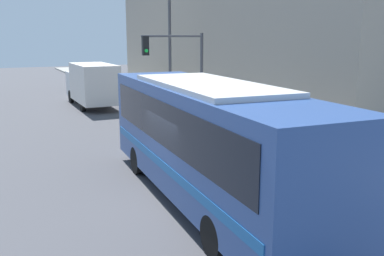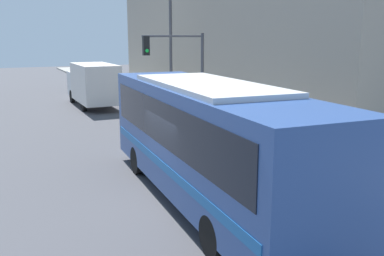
# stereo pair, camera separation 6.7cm
# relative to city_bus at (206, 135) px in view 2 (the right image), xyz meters

# --- Properties ---
(ground_plane) EXTENTS (120.00, 120.00, 0.00)m
(ground_plane) POSITION_rel_city_bus_xyz_m (-0.59, 0.24, -1.94)
(ground_plane) COLOR #47474C
(sidewalk) EXTENTS (2.87, 70.00, 0.18)m
(sidewalk) POSITION_rel_city_bus_xyz_m (5.34, 20.24, -1.85)
(sidewalk) COLOR gray
(sidewalk) RESTS_ON ground_plane
(building_facade) EXTENTS (6.00, 27.67, 11.26)m
(building_facade) POSITION_rel_city_bus_xyz_m (9.78, 15.08, 3.70)
(building_facade) COLOR #9E9384
(building_facade) RESTS_ON ground_plane
(city_bus) EXTENTS (3.11, 10.57, 3.38)m
(city_bus) POSITION_rel_city_bus_xyz_m (0.00, 0.00, 0.00)
(city_bus) COLOR #2D4C8C
(city_bus) RESTS_ON ground_plane
(delivery_truck) EXTENTS (2.23, 6.81, 2.86)m
(delivery_truck) POSITION_rel_city_bus_xyz_m (0.96, 18.21, -0.37)
(delivery_truck) COLOR silver
(delivery_truck) RESTS_ON ground_plane
(fire_hydrant) EXTENTS (0.22, 0.29, 0.75)m
(fire_hydrant) POSITION_rel_city_bus_xyz_m (4.51, 2.34, -1.39)
(fire_hydrant) COLOR #999999
(fire_hydrant) RESTS_ON sidewalk
(traffic_light_pole) EXTENTS (3.28, 0.35, 4.57)m
(traffic_light_pole) POSITION_rel_city_bus_xyz_m (3.45, 9.46, 1.42)
(traffic_light_pole) COLOR #47474C
(traffic_light_pole) RESTS_ON sidewalk
(parking_meter) EXTENTS (0.14, 0.14, 1.41)m
(parking_meter) POSITION_rel_city_bus_xyz_m (4.51, 8.91, -0.81)
(parking_meter) COLOR #47474C
(parking_meter) RESTS_ON sidewalk
(street_lamp) EXTENTS (2.96, 0.28, 6.99)m
(street_lamp) POSITION_rel_city_bus_xyz_m (4.34, 13.84, 2.45)
(street_lamp) COLOR #47474C
(street_lamp) RESTS_ON sidewalk
(pedestrian_near_corner) EXTENTS (0.34, 0.34, 1.82)m
(pedestrian_near_corner) POSITION_rel_city_bus_xyz_m (5.40, 11.24, -0.83)
(pedestrian_near_corner) COLOR #47382D
(pedestrian_near_corner) RESTS_ON sidewalk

